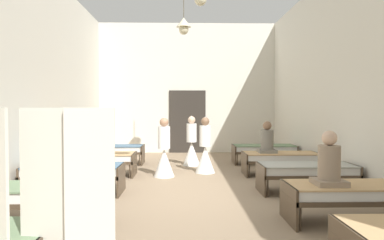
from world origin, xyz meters
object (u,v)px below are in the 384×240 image
Objects in this scene: nurse_mid_aisle at (192,148)px; bed_left_row_3 at (97,158)px; privacy_screen at (42,206)px; bed_left_row_2 at (74,172)px; bed_left_row_1 at (34,195)px; bed_right_row_2 at (306,171)px; bed_right_row_1 at (351,193)px; bed_right_row_4 at (264,149)px; nurse_far_aisle at (205,153)px; bed_left_row_4 at (112,150)px; patient_seated_primary at (267,141)px; nurse_near_aisle at (164,155)px; bed_right_row_3 at (281,158)px; patient_seated_secondary at (329,165)px.

bed_left_row_3 is at bearing -144.25° from nurse_mid_aisle.
bed_left_row_3 is 6.01m from privacy_screen.
bed_left_row_2 is 1.00× the size of bed_left_row_3.
bed_right_row_2 is (4.66, 1.90, 0.00)m from bed_left_row_1.
privacy_screen reaches higher than nurse_mid_aisle.
bed_right_row_1 is 1.00× the size of bed_left_row_3.
bed_left_row_3 is (0.00, 1.90, 0.00)m from bed_left_row_2.
bed_right_row_4 is 1.28× the size of nurse_far_aisle.
bed_left_row_4 is at bearing 63.96° from nurse_far_aisle.
nurse_far_aisle is 1.64m from patient_seated_primary.
privacy_screen reaches higher than bed_left_row_3.
nurse_near_aisle is at bearing -176.54° from patient_seated_primary.
bed_right_row_3 is (4.66, 3.80, 0.00)m from bed_left_row_1.
bed_left_row_1 is 7.36m from bed_right_row_4.
bed_right_row_4 is at bearing 90.00° from bed_right_row_1.
privacy_screen is (-3.71, -2.12, 0.41)m from bed_right_row_1.
bed_right_row_2 is at bearing -79.59° from patient_seated_primary.
bed_left_row_1 is 2.36m from privacy_screen.
nurse_near_aisle is 1.86× the size of patient_seated_secondary.
patient_seated_primary is at bearing 179.29° from bed_right_row_3.
bed_right_row_4 is 1.12× the size of privacy_screen.
bed_right_row_4 is (0.00, 5.70, 0.00)m from bed_right_row_1.
nurse_near_aisle is 5.83m from privacy_screen.
privacy_screen is at bearing -148.34° from patient_seated_secondary.
bed_left_row_4 is 4.66m from bed_right_row_4.
privacy_screen is (0.95, -4.02, 0.41)m from bed_left_row_2.
bed_left_row_1 is 2.38× the size of patient_seated_primary.
nurse_mid_aisle is 1.86× the size of patient_seated_primary.
bed_left_row_2 and bed_right_row_4 have the same top height.
bed_right_row_2 is 5.03m from bed_left_row_3.
bed_left_row_3 is 1.70m from nurse_near_aisle.
bed_left_row_2 is 1.28× the size of nurse_mid_aisle.
patient_seated_primary is (4.31, 0.00, 0.43)m from bed_left_row_3.
bed_right_row_4 is at bearing 22.20° from bed_left_row_3.
bed_right_row_1 is 4.29m from privacy_screen.
nurse_mid_aisle is 1.86× the size of patient_seated_secondary.
bed_left_row_3 and bed_right_row_3 have the same top height.
patient_seated_secondary reaches higher than bed_left_row_4.
bed_right_row_3 is at bearing 84.81° from patient_seated_secondary.
patient_seated_primary is (-0.35, 0.00, 0.43)m from bed_right_row_3.
bed_right_row_3 is at bearing -0.71° from patient_seated_primary.
bed_left_row_2 is at bearing 155.61° from patient_seated_secondary.
nurse_mid_aisle is (2.42, 1.60, 0.09)m from bed_left_row_3.
bed_right_row_2 is at bearing 79.84° from patient_seated_secondary.
bed_right_row_3 is 2.38× the size of patient_seated_secondary.
nurse_near_aisle is 0.87× the size of privacy_screen.
bed_right_row_1 is at bearing 8.57° from patient_seated_secondary.
bed_right_row_4 is at bearing 90.00° from bed_right_row_2.
patient_seated_secondary reaches higher than bed_left_row_1.
nurse_near_aisle is 1.18m from nurse_far_aisle.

